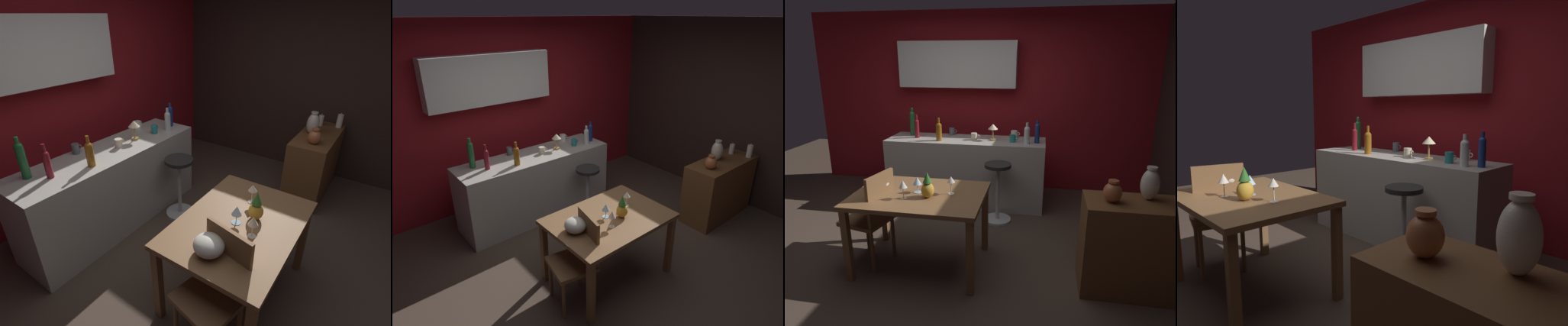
% 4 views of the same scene
% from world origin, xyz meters
% --- Properties ---
extents(ground_plane, '(9.00, 9.00, 0.00)m').
position_xyz_m(ground_plane, '(0.00, 0.00, 0.00)').
color(ground_plane, '#47382D').
extents(wall_kitchen_back, '(5.20, 0.33, 2.60)m').
position_xyz_m(wall_kitchen_back, '(-0.06, 2.08, 1.41)').
color(wall_kitchen_back, maroon).
rests_on(wall_kitchen_back, ground_plane).
extents(wall_side_right, '(0.10, 4.40, 2.60)m').
position_xyz_m(wall_side_right, '(2.55, 0.30, 1.30)').
color(wall_side_right, '#33231E').
rests_on(wall_side_right, ground_plane).
extents(dining_table, '(1.21, 0.85, 0.74)m').
position_xyz_m(dining_table, '(-0.15, -0.25, 0.65)').
color(dining_table, brown).
rests_on(dining_table, ground_plane).
extents(kitchen_counter, '(2.10, 0.60, 0.90)m').
position_xyz_m(kitchen_counter, '(-0.06, 1.33, 0.45)').
color(kitchen_counter, '#B2ADA3').
rests_on(kitchen_counter, ground_plane).
extents(sideboard_cabinet, '(1.10, 0.44, 0.82)m').
position_xyz_m(sideboard_cabinet, '(1.87, -0.31, 0.41)').
color(sideboard_cabinet, brown).
rests_on(sideboard_cabinet, ground_plane).
extents(chair_near_window, '(0.47, 0.47, 0.94)m').
position_xyz_m(chair_near_window, '(-0.60, -0.31, 0.51)').
color(chair_near_window, brown).
rests_on(chair_near_window, ground_plane).
extents(bar_stool, '(0.34, 0.34, 0.74)m').
position_xyz_m(bar_stool, '(0.45, 0.81, 0.39)').
color(bar_stool, '#262323').
rests_on(bar_stool, ground_plane).
extents(wine_glass_left, '(0.08, 0.08, 0.17)m').
position_xyz_m(wine_glass_left, '(-0.25, -0.39, 0.87)').
color(wine_glass_left, silver).
rests_on(wine_glass_left, dining_table).
extents(wine_glass_right, '(0.07, 0.07, 0.17)m').
position_xyz_m(wine_glass_right, '(0.14, -0.21, 0.87)').
color(wine_glass_right, silver).
rests_on(wine_glass_right, dining_table).
extents(wine_glass_center, '(0.08, 0.08, 0.15)m').
position_xyz_m(wine_glass_center, '(-0.17, -0.23, 0.85)').
color(wine_glass_center, silver).
rests_on(wine_glass_center, dining_table).
extents(pineapple_centerpiece, '(0.12, 0.12, 0.24)m').
position_xyz_m(pineapple_centerpiece, '(-0.04, -0.32, 0.84)').
color(pineapple_centerpiece, gold).
rests_on(pineapple_centerpiece, dining_table).
extents(fruit_bowl, '(0.21, 0.21, 0.14)m').
position_xyz_m(fruit_bowl, '(-0.56, -0.22, 0.81)').
color(fruit_bowl, beige).
rests_on(fruit_bowl, dining_table).
extents(wine_bottle_cobalt, '(0.06, 0.06, 0.29)m').
position_xyz_m(wine_bottle_cobalt, '(0.88, 1.27, 1.04)').
color(wine_bottle_cobalt, navy).
rests_on(wine_bottle_cobalt, kitchen_counter).
extents(wine_bottle_ruby, '(0.06, 0.06, 0.32)m').
position_xyz_m(wine_bottle_ruby, '(-0.73, 1.30, 1.04)').
color(wine_bottle_ruby, maroon).
rests_on(wine_bottle_ruby, kitchen_counter).
extents(wine_bottle_green, '(0.07, 0.07, 0.38)m').
position_xyz_m(wine_bottle_green, '(-0.85, 1.46, 1.08)').
color(wine_bottle_green, '#1E592D').
rests_on(wine_bottle_green, kitchen_counter).
extents(wine_bottle_clear, '(0.07, 0.07, 0.27)m').
position_xyz_m(wine_bottle_clear, '(0.76, 1.21, 1.03)').
color(wine_bottle_clear, silver).
rests_on(wine_bottle_clear, kitchen_counter).
extents(wine_bottle_amber, '(0.08, 0.08, 0.30)m').
position_xyz_m(wine_bottle_amber, '(-0.39, 1.19, 1.03)').
color(wine_bottle_amber, '#8C5114').
rests_on(wine_bottle_amber, kitchen_counter).
extents(cup_cream, '(0.12, 0.08, 0.09)m').
position_xyz_m(cup_cream, '(0.06, 1.31, 0.95)').
color(cup_cream, beige).
rests_on(cup_cream, kitchen_counter).
extents(cup_teal, '(0.11, 0.08, 0.10)m').
position_xyz_m(cup_teal, '(0.58, 1.27, 0.95)').
color(cup_teal, teal).
rests_on(cup_teal, kitchen_counter).
extents(cup_slate, '(0.11, 0.07, 0.11)m').
position_xyz_m(cup_slate, '(-0.30, 1.54, 0.95)').
color(cup_slate, '#515660').
rests_on(cup_slate, kitchen_counter).
extents(cup_white, '(0.12, 0.09, 0.10)m').
position_xyz_m(cup_white, '(0.57, 1.54, 0.95)').
color(cup_white, white).
rests_on(cup_white, kitchen_counter).
extents(counter_lamp, '(0.13, 0.13, 0.22)m').
position_xyz_m(counter_lamp, '(0.31, 1.32, 1.06)').
color(counter_lamp, '#A58447').
rests_on(counter_lamp, kitchen_counter).
extents(pillar_candle_tall, '(0.07, 0.07, 0.20)m').
position_xyz_m(pillar_candle_tall, '(2.28, -0.46, 0.91)').
color(pillar_candle_tall, white).
rests_on(pillar_candle_tall, sideboard_cabinet).
extents(pillar_candle_short, '(0.06, 0.06, 0.17)m').
position_xyz_m(pillar_candle_short, '(2.21, -0.23, 0.89)').
color(pillar_candle_short, white).
rests_on(pillar_candle_short, sideboard_cabinet).
extents(vase_copper, '(0.15, 0.15, 0.19)m').
position_xyz_m(vase_copper, '(1.53, -0.33, 0.91)').
color(vase_copper, '#B26038').
rests_on(vase_copper, sideboard_cabinet).
extents(vase_ceramic_ivory, '(0.15, 0.15, 0.28)m').
position_xyz_m(vase_ceramic_ivory, '(1.84, -0.22, 0.95)').
color(vase_ceramic_ivory, beige).
rests_on(vase_ceramic_ivory, sideboard_cabinet).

